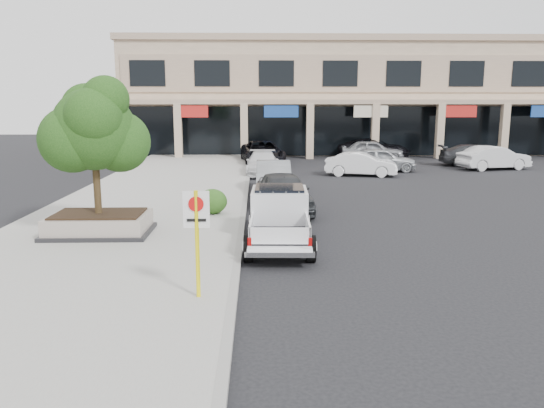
% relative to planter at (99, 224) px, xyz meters
% --- Properties ---
extents(ground, '(120.00, 120.00, 0.00)m').
position_rel_planter_xyz_m(ground, '(6.00, -2.91, -0.48)').
color(ground, black).
rests_on(ground, ground).
extents(sidewalk, '(8.00, 52.00, 0.15)m').
position_rel_planter_xyz_m(sidewalk, '(0.50, 3.09, -0.40)').
color(sidewalk, gray).
rests_on(sidewalk, ground).
extents(curb, '(0.20, 52.00, 0.15)m').
position_rel_planter_xyz_m(curb, '(4.45, 3.09, -0.40)').
color(curb, gray).
rests_on(curb, ground).
extents(strip_mall, '(40.55, 12.43, 9.50)m').
position_rel_planter_xyz_m(strip_mall, '(14.00, 31.02, 4.27)').
color(strip_mall, tan).
rests_on(strip_mall, ground).
extents(planter, '(3.20, 2.20, 0.68)m').
position_rel_planter_xyz_m(planter, '(0.00, 0.00, 0.00)').
color(planter, black).
rests_on(planter, sidewalk).
extents(planter_tree, '(2.90, 2.55, 4.00)m').
position_rel_planter_xyz_m(planter_tree, '(0.13, 0.15, 2.94)').
color(planter_tree, '#2F2112').
rests_on(planter_tree, planter).
extents(no_parking_sign, '(0.55, 0.09, 2.30)m').
position_rel_planter_xyz_m(no_parking_sign, '(3.73, -5.64, 1.16)').
color(no_parking_sign, '#FFE80D').
rests_on(no_parking_sign, sidewalk).
extents(hedge, '(1.10, 0.99, 0.93)m').
position_rel_planter_xyz_m(hedge, '(3.32, 2.98, 0.14)').
color(hedge, '#254C15').
rests_on(hedge, sidewalk).
extents(pickup_truck, '(2.13, 5.28, 1.64)m').
position_rel_planter_xyz_m(pickup_truck, '(5.65, -0.93, 0.35)').
color(pickup_truck, white).
rests_on(pickup_truck, ground).
extents(curb_car_a, '(2.41, 4.74, 1.55)m').
position_rel_planter_xyz_m(curb_car_a, '(6.01, 4.05, 0.30)').
color(curb_car_a, '#2D2F32').
rests_on(curb_car_a, ground).
extents(curb_car_b, '(1.64, 4.62, 1.52)m').
position_rel_planter_xyz_m(curb_car_b, '(5.75, 8.41, 0.28)').
color(curb_car_b, gray).
rests_on(curb_car_b, ground).
extents(curb_car_c, '(1.95, 4.71, 1.36)m').
position_rel_planter_xyz_m(curb_car_c, '(5.30, 15.10, 0.20)').
color(curb_car_c, silver).
rests_on(curb_car_c, ground).
extents(curb_car_d, '(3.31, 6.08, 1.62)m').
position_rel_planter_xyz_m(curb_car_d, '(5.35, 20.81, 0.33)').
color(curb_car_d, black).
rests_on(curb_car_d, ground).
extents(lot_car_a, '(4.46, 1.96, 1.49)m').
position_rel_planter_xyz_m(lot_car_a, '(12.65, 16.31, 0.27)').
color(lot_car_a, '#A9ACB1').
rests_on(lot_car_a, ground).
extents(lot_car_b, '(4.39, 2.31, 1.38)m').
position_rel_planter_xyz_m(lot_car_b, '(11.07, 14.38, 0.21)').
color(lot_car_b, white).
rests_on(lot_car_b, ground).
extents(lot_car_c, '(5.19, 2.67, 1.44)m').
position_rel_planter_xyz_m(lot_car_c, '(19.92, 19.13, 0.24)').
color(lot_car_c, '#2D2E32').
rests_on(lot_car_c, ground).
extents(lot_car_d, '(6.00, 4.36, 1.52)m').
position_rel_planter_xyz_m(lot_car_d, '(14.05, 24.43, 0.28)').
color(lot_car_d, black).
rests_on(lot_car_d, ground).
extents(lot_car_e, '(4.81, 2.50, 1.56)m').
position_rel_planter_xyz_m(lot_car_e, '(13.44, 22.28, 0.31)').
color(lot_car_e, gray).
rests_on(lot_car_e, ground).
extents(lot_car_f, '(4.86, 2.64, 1.52)m').
position_rel_planter_xyz_m(lot_car_f, '(20.18, 17.11, 0.28)').
color(lot_car_f, silver).
rests_on(lot_car_f, ground).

